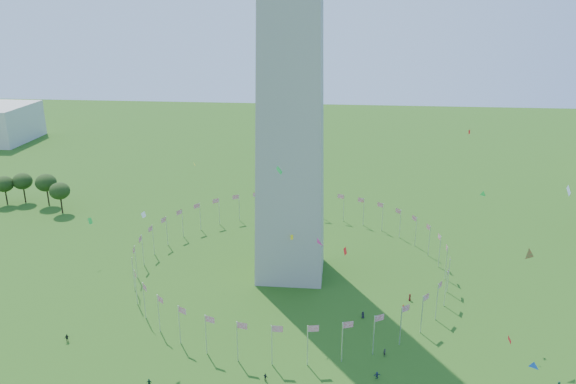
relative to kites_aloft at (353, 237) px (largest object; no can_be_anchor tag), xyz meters
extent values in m
cylinder|color=silver|center=(24.64, 24.30, -16.90)|extent=(0.24, 0.24, 9.00)
cylinder|color=silver|center=(24.03, 31.24, -16.90)|extent=(0.24, 0.24, 9.00)
cylinder|color=silver|center=(22.22, 37.98, -16.90)|extent=(0.24, 0.24, 9.00)
cylinder|color=silver|center=(19.28, 44.30, -16.90)|extent=(0.24, 0.24, 9.00)
cylinder|color=silver|center=(15.28, 50.01, -16.90)|extent=(0.24, 0.24, 9.00)
cylinder|color=silver|center=(10.35, 54.94, -16.90)|extent=(0.24, 0.24, 9.00)
cylinder|color=silver|center=(4.64, 58.94, -16.90)|extent=(0.24, 0.24, 9.00)
cylinder|color=silver|center=(-1.68, 61.88, -16.90)|extent=(0.24, 0.24, 9.00)
cylinder|color=silver|center=(-8.42, 63.69, -16.90)|extent=(0.24, 0.24, 9.00)
cylinder|color=silver|center=(-15.36, 64.30, -16.90)|extent=(0.24, 0.24, 9.00)
cylinder|color=silver|center=(-22.31, 63.69, -16.90)|extent=(0.24, 0.24, 9.00)
cylinder|color=silver|center=(-29.04, 61.88, -16.90)|extent=(0.24, 0.24, 9.00)
cylinder|color=silver|center=(-35.36, 58.94, -16.90)|extent=(0.24, 0.24, 9.00)
cylinder|color=silver|center=(-41.07, 54.94, -16.90)|extent=(0.24, 0.24, 9.00)
cylinder|color=silver|center=(-46.01, 50.01, -16.90)|extent=(0.24, 0.24, 9.00)
cylinder|color=silver|center=(-50.00, 44.30, -16.90)|extent=(0.24, 0.24, 9.00)
cylinder|color=silver|center=(-52.95, 37.98, -16.90)|extent=(0.24, 0.24, 9.00)
cylinder|color=silver|center=(-54.76, 31.24, -16.90)|extent=(0.24, 0.24, 9.00)
cylinder|color=silver|center=(-55.36, 24.30, -16.90)|extent=(0.24, 0.24, 9.00)
cylinder|color=silver|center=(-54.76, 17.35, -16.90)|extent=(0.24, 0.24, 9.00)
cylinder|color=silver|center=(-52.95, 10.62, -16.90)|extent=(0.24, 0.24, 9.00)
cylinder|color=silver|center=(-50.00, 4.30, -16.90)|extent=(0.24, 0.24, 9.00)
cylinder|color=silver|center=(-46.01, -1.41, -16.90)|extent=(0.24, 0.24, 9.00)
cylinder|color=silver|center=(-41.07, -6.35, -16.90)|extent=(0.24, 0.24, 9.00)
cylinder|color=silver|center=(-35.36, -10.34, -16.90)|extent=(0.24, 0.24, 9.00)
cylinder|color=silver|center=(-29.04, -13.29, -16.90)|extent=(0.24, 0.24, 9.00)
cylinder|color=silver|center=(-22.31, -15.10, -16.90)|extent=(0.24, 0.24, 9.00)
cylinder|color=silver|center=(-15.36, -15.70, -16.90)|extent=(0.24, 0.24, 9.00)
cylinder|color=silver|center=(-8.42, -15.10, -16.90)|extent=(0.24, 0.24, 9.00)
cylinder|color=silver|center=(-1.68, -13.29, -16.90)|extent=(0.24, 0.24, 9.00)
cylinder|color=silver|center=(4.64, -10.34, -16.90)|extent=(0.24, 0.24, 9.00)
cylinder|color=silver|center=(10.35, -6.35, -16.90)|extent=(0.24, 0.24, 9.00)
cylinder|color=silver|center=(15.28, -1.41, -16.90)|extent=(0.24, 0.24, 9.00)
cylinder|color=silver|center=(19.28, 4.30, -16.90)|extent=(0.24, 0.24, 9.00)
cylinder|color=silver|center=(22.22, 10.62, -16.90)|extent=(0.24, 0.24, 9.00)
cylinder|color=silver|center=(24.03, 17.35, -16.90)|extent=(0.24, 0.24, 9.00)
imported|color=black|center=(-16.00, -20.63, -20.61)|extent=(1.08, 0.87, 1.59)
imported|color=black|center=(6.96, -10.71, -20.54)|extent=(0.69, 0.76, 1.73)
imported|color=black|center=(3.01, 3.42, -20.59)|extent=(0.95, 0.84, 1.63)
imported|color=#1A432C|center=(-37.29, -24.66, -20.47)|extent=(1.16, 0.79, 1.87)
imported|color=#242424|center=(-59.36, -12.13, -20.48)|extent=(1.26, 1.25, 1.86)
imported|color=#212E4D|center=(5.07, -17.94, -20.67)|extent=(1.48, 0.93, 1.48)
imported|color=maroon|center=(14.43, 12.30, -20.52)|extent=(0.66, 0.91, 1.77)
plane|color=#CC2699|center=(-6.99, -2.95, -0.20)|extent=(1.50, 2.54, 2.43)
plane|color=white|center=(32.48, -22.04, 18.85)|extent=(1.16, 1.55, 1.72)
plane|color=white|center=(-41.99, -7.55, 6.31)|extent=(0.64, 1.35, 1.49)
plane|color=yellow|center=(-40.54, 26.97, 6.81)|extent=(0.88, 1.34, 1.44)
plane|color=yellow|center=(-14.31, 15.59, -7.53)|extent=(1.03, 0.90, 1.33)
plane|color=green|center=(-16.22, 6.26, 12.16)|extent=(1.79, 1.35, 1.81)
plane|color=blue|center=(27.96, -31.32, -7.14)|extent=(1.68, 0.90, 1.75)
plane|color=red|center=(24.64, 14.51, 19.65)|extent=(0.56, 0.99, 1.14)
plane|color=red|center=(25.04, -27.63, -5.05)|extent=(0.68, 1.43, 1.26)
plane|color=red|center=(11.50, 0.22, -16.40)|extent=(0.70, 1.45, 1.60)
plane|color=red|center=(-1.44, 7.82, -7.01)|extent=(1.52, 1.43, 1.80)
plane|color=green|center=(-70.09, 26.25, -9.74)|extent=(0.79, 1.75, 1.76)
plane|color=green|center=(26.80, 5.65, 8.44)|extent=(1.12, 0.71, 1.15)
plane|color=#CC2699|center=(34.67, -3.72, -0.72)|extent=(2.21, 1.58, 2.24)
ellipsoid|color=#294617|center=(-119.38, 65.91, -16.35)|extent=(6.47, 6.47, 10.11)
ellipsoid|color=#294617|center=(-114.25, 68.70, -16.15)|extent=(6.72, 6.72, 10.50)
ellipsoid|color=#294617|center=(-104.37, 66.51, -15.83)|extent=(7.13, 7.13, 11.14)
ellipsoid|color=#294617|center=(-96.18, 59.92, -16.17)|extent=(6.70, 6.70, 10.47)
camera|label=1|loc=(-3.10, -108.62, 47.24)|focal=35.00mm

